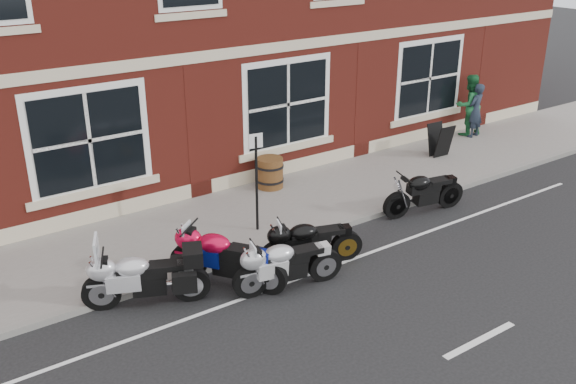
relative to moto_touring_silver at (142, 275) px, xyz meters
name	(u,v)px	position (x,y,z in m)	size (l,w,h in m)	color
ground	(357,264)	(3.96, -1.03, -0.58)	(80.00, 80.00, 0.00)	black
sidewalk	(271,209)	(3.96, 1.97, -0.52)	(30.00, 3.00, 0.12)	slate
kerb	(313,234)	(3.96, 0.39, -0.52)	(30.00, 0.16, 0.12)	slate
moto_touring_silver	(142,275)	(0.00, 0.00, 0.00)	(2.04, 1.01, 1.43)	black
moto_sport_red	(226,256)	(1.51, -0.23, 0.01)	(1.42, 1.96, 1.03)	black
moto_sport_black	(309,240)	(3.18, -0.51, -0.05)	(1.99, 0.75, 0.92)	black
moto_sport_silver	(285,262)	(2.31, -0.97, -0.04)	(2.08, 0.55, 0.94)	black
moto_naked_black	(422,191)	(6.72, -0.02, -0.04)	(2.09, 0.51, 0.95)	black
pedestrian_left	(475,110)	(11.89, 2.84, 0.35)	(0.59, 0.39, 1.63)	#1C2532
pedestrian_right	(469,105)	(11.88, 3.10, 0.46)	(0.90, 0.70, 1.85)	#1B5F31
a_board_sign	(440,140)	(9.71, 2.20, -0.01)	(0.55, 0.37, 0.91)	black
barrel_planter	(270,173)	(4.59, 2.99, -0.09)	(0.68, 0.68, 0.75)	#503615
parking_sign	(256,175)	(3.07, 1.17, 0.76)	(0.30, 0.07, 2.12)	black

